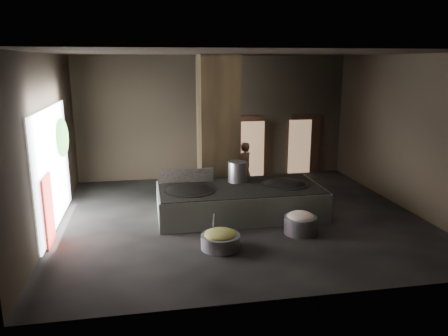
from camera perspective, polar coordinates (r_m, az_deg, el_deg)
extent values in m
cube|color=black|center=(12.52, 2.06, -6.51)|extent=(10.00, 9.00, 0.10)
cube|color=black|center=(11.74, 2.26, 15.04)|extent=(10.00, 9.00, 0.10)
cube|color=black|center=(16.34, -1.32, 6.62)|extent=(10.00, 0.10, 4.50)
cube|color=black|center=(7.65, 9.56, -1.91)|extent=(10.00, 0.10, 4.50)
cube|color=black|center=(11.90, -22.34, 2.87)|extent=(0.10, 9.00, 4.50)
cube|color=black|center=(13.91, 22.98, 4.25)|extent=(0.10, 9.00, 4.50)
cube|color=black|center=(13.70, -0.80, 5.22)|extent=(1.20, 1.20, 4.50)
cube|color=beige|center=(12.50, 2.06, -4.34)|extent=(4.64, 2.23, 0.81)
cube|color=black|center=(12.38, 2.08, -2.53)|extent=(4.53, 2.18, 0.03)
ellipsoid|color=black|center=(12.13, -4.59, -3.23)|extent=(1.46, 1.46, 0.40)
cylinder|color=black|center=(12.11, -4.59, -2.92)|extent=(1.49, 1.49, 0.05)
ellipsoid|color=black|center=(12.79, 7.95, -2.42)|extent=(1.36, 1.36, 0.38)
cylinder|color=black|center=(12.78, 7.96, -2.12)|extent=(1.39, 1.39, 0.05)
cylinder|color=#B9BCC2|center=(12.83, 1.78, -0.49)|extent=(0.56, 0.56, 0.60)
cube|color=black|center=(12.82, -4.98, -1.00)|extent=(1.61, 0.06, 0.40)
imported|color=#885A45|center=(14.42, 2.61, 0.01)|extent=(0.75, 0.68, 1.72)
cylinder|color=gray|center=(10.40, -0.46, -9.57)|extent=(1.22, 1.22, 0.34)
ellipsoid|color=olive|center=(10.33, -0.46, -8.66)|extent=(0.76, 0.76, 0.23)
cylinder|color=#B9BCC2|center=(10.37, -1.43, -7.38)|extent=(0.03, 0.37, 0.66)
cylinder|color=gray|center=(11.40, 9.92, -7.33)|extent=(0.98, 0.98, 0.45)
ellipsoid|color=tan|center=(11.32, 9.97, -6.28)|extent=(0.69, 0.69, 0.26)
cube|color=black|center=(16.66, 2.84, 2.73)|extent=(1.18, 0.08, 2.38)
cube|color=#8C6647|center=(16.55, 3.74, 2.47)|extent=(0.89, 0.04, 2.11)
cube|color=black|center=(17.36, 10.58, 2.97)|extent=(1.18, 0.08, 2.38)
cube|color=#8C6647|center=(17.25, 9.84, 2.76)|extent=(0.89, 0.04, 2.10)
cube|color=white|center=(12.20, -21.43, 0.07)|extent=(0.04, 4.20, 3.10)
cube|color=maroon|center=(11.16, -21.95, -5.22)|extent=(0.05, 0.90, 1.70)
ellipsoid|color=#194714|center=(13.13, -20.36, 3.76)|extent=(0.28, 1.10, 1.10)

